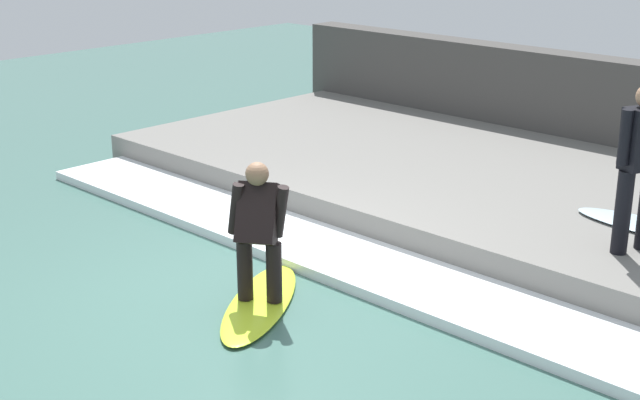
% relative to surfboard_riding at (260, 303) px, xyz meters
% --- Properties ---
extents(ground_plane, '(28.00, 28.00, 0.00)m').
position_rel_surfboard_riding_xyz_m(ground_plane, '(0.22, 0.29, -0.03)').
color(ground_plane, '#426B60').
extents(concrete_ledge, '(4.40, 9.74, 0.37)m').
position_rel_surfboard_riding_xyz_m(concrete_ledge, '(4.02, 0.29, 0.16)').
color(concrete_ledge, slate).
rests_on(concrete_ledge, ground_plane).
extents(back_wall, '(0.50, 10.22, 1.52)m').
position_rel_surfboard_riding_xyz_m(back_wall, '(6.47, 0.29, 0.73)').
color(back_wall, '#474442').
rests_on(back_wall, ground_plane).
extents(wave_foam_crest, '(1.06, 9.25, 0.11)m').
position_rel_surfboard_riding_xyz_m(wave_foam_crest, '(1.29, 0.29, 0.02)').
color(wave_foam_crest, white).
rests_on(wave_foam_crest, ground_plane).
extents(surfboard_riding, '(1.81, 1.43, 0.06)m').
position_rel_surfboard_riding_xyz_m(surfboard_riding, '(0.00, 0.00, 0.00)').
color(surfboard_riding, '#BFE02D').
rests_on(surfboard_riding, ground_plane).
extents(surfer_riding, '(0.55, 0.54, 1.33)m').
position_rel_surfboard_riding_xyz_m(surfer_riding, '(0.00, -0.00, 0.76)').
color(surfer_riding, black).
rests_on(surfer_riding, surfboard_riding).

